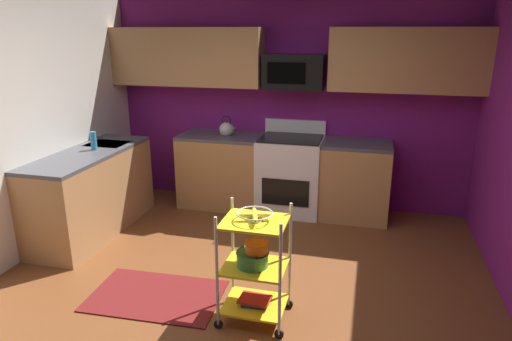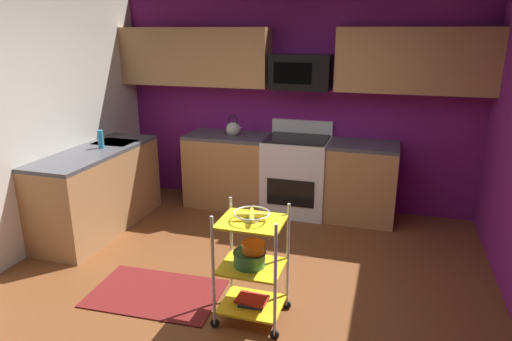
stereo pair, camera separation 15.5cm
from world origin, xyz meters
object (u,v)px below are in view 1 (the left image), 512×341
object	(u,v)px
mixing_bowl_large	(252,258)
book_stack	(255,301)
rolling_cart	(255,266)
microwave	(294,72)
mixing_bowl_small	(257,247)
kettle	(227,129)
fruit_bowl	(255,215)
oven_range	(290,174)
dish_soap_bottle	(94,141)

from	to	relation	value
mixing_bowl_large	book_stack	distance (m)	0.36
rolling_cart	mixing_bowl_large	xyz separation A→B (m)	(-0.02, 0.00, 0.07)
microwave	mixing_bowl_small	world-z (taller)	microwave
kettle	fruit_bowl	bearing A→B (deg)	-67.38
microwave	fruit_bowl	distance (m)	2.52
mixing_bowl_small	book_stack	distance (m)	0.46
mixing_bowl_large	kettle	bearing A→B (deg)	112.24
oven_range	fruit_bowl	size ratio (longest dim) A/B	4.04
fruit_bowl	mixing_bowl_small	size ratio (longest dim) A/B	1.49
fruit_bowl	kettle	distance (m)	2.46
mixing_bowl_large	mixing_bowl_small	bearing A→B (deg)	-4.45
mixing_bowl_large	rolling_cart	bearing A→B (deg)	0.00
microwave	mixing_bowl_large	world-z (taller)	microwave
rolling_cart	mixing_bowl_small	size ratio (longest dim) A/B	5.03
kettle	dish_soap_bottle	xyz separation A→B (m)	(-1.18, -1.04, 0.02)
microwave	rolling_cart	world-z (taller)	microwave
rolling_cart	dish_soap_bottle	bearing A→B (deg)	149.90
mixing_bowl_large	oven_range	bearing A→B (deg)	92.97
dish_soap_bottle	microwave	bearing A→B (deg)	29.99
oven_range	mixing_bowl_large	world-z (taller)	oven_range
fruit_bowl	dish_soap_bottle	xyz separation A→B (m)	(-2.12, 1.23, 0.14)
mixing_bowl_large	kettle	distance (m)	2.50
microwave	mixing_bowl_small	size ratio (longest dim) A/B	3.85
oven_range	rolling_cart	bearing A→B (deg)	-86.58
fruit_bowl	oven_range	bearing A→B (deg)	93.42
mixing_bowl_large	microwave	bearing A→B (deg)	92.85
mixing_bowl_small	kettle	distance (m)	2.49
oven_range	rolling_cart	xyz separation A→B (m)	(0.14, -2.27, -0.03)
kettle	dish_soap_bottle	bearing A→B (deg)	-138.61
mixing_bowl_large	kettle	xyz separation A→B (m)	(-0.93, 2.27, 0.48)
mixing_bowl_small	dish_soap_bottle	xyz separation A→B (m)	(-2.14, 1.23, 0.40)
rolling_cart	mixing_bowl_small	world-z (taller)	rolling_cart
mixing_bowl_large	book_stack	world-z (taller)	mixing_bowl_large
rolling_cart	dish_soap_bottle	xyz separation A→B (m)	(-2.12, 1.23, 0.57)
mixing_bowl_small	kettle	bearing A→B (deg)	112.91
mixing_bowl_large	dish_soap_bottle	size ratio (longest dim) A/B	1.26
mixing_bowl_small	book_stack	size ratio (longest dim) A/B	0.73
mixing_bowl_small	book_stack	xyz separation A→B (m)	(-0.01, 0.00, -0.46)
microwave	mixing_bowl_large	xyz separation A→B (m)	(0.12, -2.38, -1.18)
oven_range	mixing_bowl_small	bearing A→B (deg)	-86.22
microwave	dish_soap_bottle	distance (m)	2.39
oven_range	mixing_bowl_large	xyz separation A→B (m)	(0.12, -2.27, 0.04)
oven_range	dish_soap_bottle	distance (m)	2.31
mixing_bowl_small	dish_soap_bottle	world-z (taller)	dish_soap_bottle
mixing_bowl_small	fruit_bowl	bearing A→B (deg)	170.21
mixing_bowl_large	mixing_bowl_small	world-z (taller)	mixing_bowl_small
mixing_bowl_large	mixing_bowl_small	size ratio (longest dim) A/B	1.38
microwave	fruit_bowl	size ratio (longest dim) A/B	2.57
oven_range	mixing_bowl_small	world-z (taller)	oven_range
mixing_bowl_small	dish_soap_bottle	distance (m)	2.50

